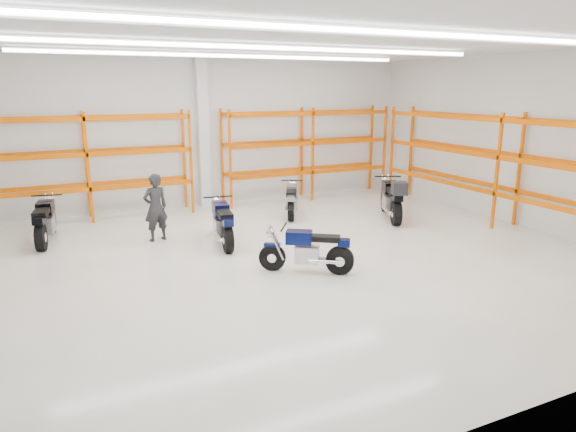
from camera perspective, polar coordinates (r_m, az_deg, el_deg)
name	(u,v)px	position (r m, az deg, el deg)	size (l,w,h in m)	color
ground	(283,260)	(11.09, -0.58, -4.93)	(14.00, 14.00, 0.00)	beige
room_shell	(282,105)	(10.51, -0.68, 12.28)	(14.02, 12.02, 4.51)	silver
motorcycle_main	(310,251)	(10.25, 2.50, -3.95)	(1.67, 1.19, 0.94)	black
motorcycle_back_a	(45,223)	(13.48, -25.40, -0.68)	(0.78, 2.14, 1.06)	black
motorcycle_back_b	(223,224)	(12.16, -7.28, -0.91)	(0.75, 2.13, 1.05)	black
motorcycle_back_c	(291,201)	(14.76, 0.39, 1.71)	(1.02, 1.80, 0.96)	black
motorcycle_back_d	(392,199)	(14.58, 11.48, 1.83)	(1.27, 2.26, 1.23)	black
standing_man	(156,207)	(12.69, -14.51, 0.93)	(0.60, 0.39, 1.64)	black
structural_column	(203,134)	(16.02, -9.43, 9.02)	(0.32, 0.32, 4.50)	white
pallet_racking_back_left	(86,156)	(15.15, -21.51, 6.19)	(5.67, 0.87, 3.00)	#F86302
pallet_racking_back_right	(307,145)	(17.00, 2.14, 7.91)	(5.67, 0.87, 3.00)	#F86302
pallet_racking_side	(510,159)	(14.55, 23.40, 5.84)	(0.87, 9.07, 3.00)	#F86302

